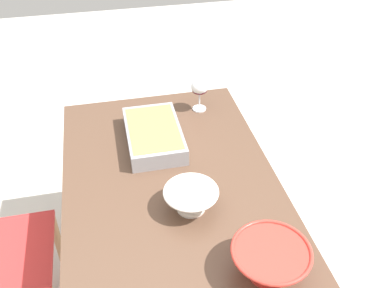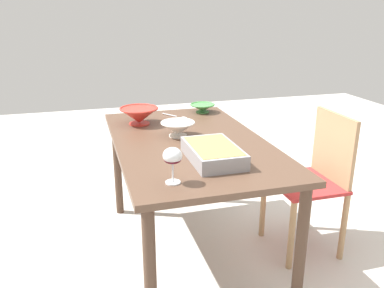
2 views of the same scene
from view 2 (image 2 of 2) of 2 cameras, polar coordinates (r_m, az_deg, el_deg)
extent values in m
plane|color=beige|center=(2.59, -0.34, -15.20)|extent=(8.00, 8.00, 0.00)
cube|color=brown|center=(2.27, -0.38, 0.21)|extent=(1.43, 0.82, 0.03)
cylinder|color=#493427|center=(2.94, -10.50, -3.34)|extent=(0.05, 0.05, 0.71)
cylinder|color=#493427|center=(1.80, -5.92, -18.69)|extent=(0.05, 0.05, 0.71)
cylinder|color=#493427|center=(3.08, 2.72, -2.03)|extent=(0.05, 0.05, 0.71)
cylinder|color=#493427|center=(2.01, 15.06, -14.80)|extent=(0.05, 0.05, 0.71)
cube|color=#B22D2D|center=(2.54, 15.64, -5.37)|extent=(0.41, 0.38, 0.02)
cube|color=tan|center=(2.55, 19.42, -0.39)|extent=(0.39, 0.02, 0.41)
cylinder|color=tan|center=(2.70, 10.02, -8.68)|extent=(0.04, 0.04, 0.43)
cylinder|color=tan|center=(2.42, 13.89, -12.48)|extent=(0.04, 0.04, 0.43)
cylinder|color=tan|center=(2.86, 16.31, -7.59)|extent=(0.04, 0.04, 0.43)
cylinder|color=tan|center=(2.59, 20.66, -10.95)|extent=(0.04, 0.04, 0.43)
cylinder|color=white|center=(1.71, -2.71, -5.45)|extent=(0.07, 0.07, 0.01)
cylinder|color=white|center=(1.69, -2.74, -4.06)|extent=(0.01, 0.01, 0.08)
ellipsoid|color=white|center=(1.67, -2.78, -1.63)|extent=(0.08, 0.08, 0.07)
ellipsoid|color=#4C0A19|center=(1.67, -2.77, -2.19)|extent=(0.07, 0.07, 0.03)
cube|color=#99999E|center=(1.95, 3.00, -1.29)|extent=(0.37, 0.23, 0.07)
cube|color=tan|center=(1.94, 3.01, -0.50)|extent=(0.34, 0.21, 0.02)
cylinder|color=red|center=(2.59, -7.45, 2.91)|extent=(0.13, 0.13, 0.01)
cone|color=red|center=(2.58, -7.50, 4.00)|extent=(0.24, 0.24, 0.09)
torus|color=red|center=(2.57, -7.54, 5.01)|extent=(0.24, 0.24, 0.01)
cylinder|color=#4C994C|center=(2.86, 1.48, 4.58)|extent=(0.09, 0.09, 0.01)
cone|color=#4C994C|center=(2.86, 1.49, 5.13)|extent=(0.17, 0.17, 0.05)
torus|color=#4C994C|center=(2.85, 1.49, 5.60)|extent=(0.17, 0.17, 0.01)
cylinder|color=white|center=(2.33, -1.99, 1.20)|extent=(0.10, 0.10, 0.01)
cone|color=white|center=(2.31, -2.00, 2.16)|extent=(0.19, 0.19, 0.07)
torus|color=white|center=(2.30, -2.01, 3.03)|extent=(0.20, 0.20, 0.01)
cylinder|color=silver|center=(2.78, -3.19, 4.13)|extent=(0.12, 0.08, 0.01)
ellipsoid|color=silver|center=(2.69, -1.12, 3.73)|extent=(0.05, 0.05, 0.01)
camera|label=1|loc=(3.33, -2.85, 26.07)|focal=40.32mm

